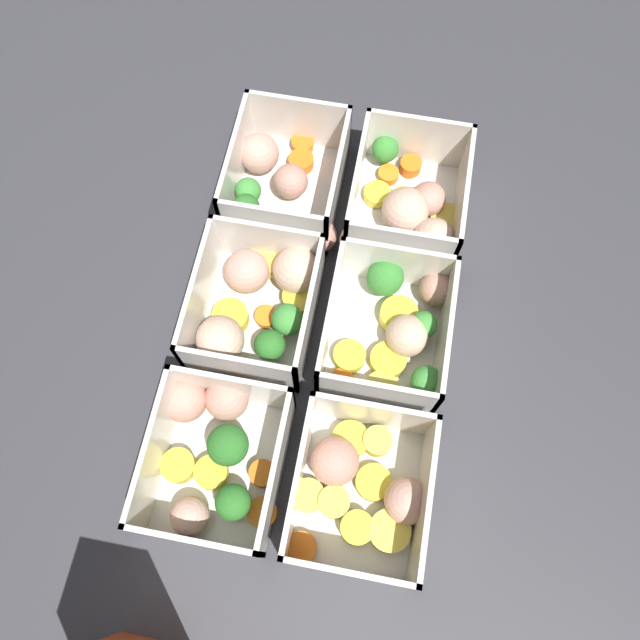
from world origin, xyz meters
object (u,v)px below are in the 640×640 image
object	(u,v)px
container_near_left	(361,488)
container_far_left	(214,451)
container_near_right	(408,207)
container_far_right	(282,182)
container_near_center	(396,328)
container_far_center	(259,302)

from	to	relation	value
container_near_left	container_far_left	bearing A→B (deg)	87.16
container_near_right	container_far_right	bearing A→B (deg)	87.62
container_near_center	container_far_right	world-z (taller)	same
container_near_center	container_near_right	size ratio (longest dim) A/B	1.04
container_near_left	container_far_left	distance (m)	0.14
container_near_right	container_near_left	bearing A→B (deg)	179.72
container_near_left	container_near_right	xyz separation A→B (m)	(0.31, -0.00, 0.00)
container_near_center	container_far_left	size ratio (longest dim) A/B	0.98
container_far_left	container_far_right	xyz separation A→B (m)	(0.30, -0.00, -0.00)
container_near_center	container_near_right	xyz separation A→B (m)	(0.14, 0.01, 0.00)
container_far_left	container_far_center	world-z (taller)	same
container_far_center	container_near_right	bearing A→B (deg)	-43.89
container_near_center	container_far_right	size ratio (longest dim) A/B	0.98
container_near_left	container_far_left	world-z (taller)	same
container_near_center	container_far_center	size ratio (longest dim) A/B	1.03
container_near_left	container_far_left	xyz separation A→B (m)	(0.01, 0.14, 0.00)
container_far_center	container_near_center	bearing A→B (deg)	-90.62
container_near_left	container_near_center	world-z (taller)	same
container_far_left	container_far_right	bearing A→B (deg)	-0.28
container_near_center	container_near_right	distance (m)	0.14
container_near_left	container_near_right	size ratio (longest dim) A/B	0.96
container_far_left	container_far_center	size ratio (longest dim) A/B	1.04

